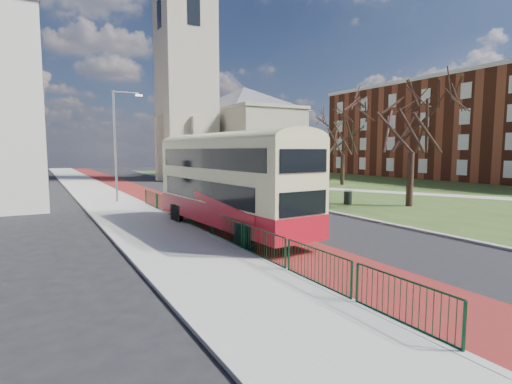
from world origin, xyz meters
TOP-DOWN VIEW (x-y plane):
  - ground at (0.00, 0.00)m, footprint 160.00×160.00m
  - road_carriageway at (1.50, 20.00)m, footprint 9.00×120.00m
  - bus_lane at (-1.20, 20.00)m, footprint 3.40×120.00m
  - pavement_west at (-5.00, 20.00)m, footprint 4.00×120.00m
  - kerb_west at (-3.00, 20.00)m, footprint 0.25×120.00m
  - kerb_east at (6.10, 22.00)m, footprint 0.25×80.00m
  - grass_green at (26.00, 22.00)m, footprint 40.00×80.00m
  - footpath at (20.00, 10.00)m, footprint 18.84×32.82m
  - pedestrian_railing at (-2.95, 4.00)m, footprint 0.07×24.00m
  - gothic_church at (12.56, 38.00)m, footprint 16.38×18.00m
  - brick_terrace at (40.00, 20.00)m, footprint 10.30×44.30m
  - streetlamp at (-4.35, 18.00)m, footprint 2.13×0.18m
  - bus at (-1.83, 4.50)m, footprint 3.25×10.89m
  - winter_tree_near at (12.61, 6.22)m, footprint 7.07×7.07m
  - winter_tree_far at (20.18, 21.61)m, footprint 6.15×6.15m
  - litter_bin at (9.57, 8.96)m, footprint 0.80×0.80m

SIDE VIEW (x-z plane):
  - ground at x=0.00m, z-range 0.00..0.00m
  - road_carriageway at x=1.50m, z-range 0.00..0.01m
  - bus_lane at x=-1.20m, z-range 0.00..0.01m
  - grass_green at x=26.00m, z-range 0.00..0.04m
  - footpath at x=20.00m, z-range 0.04..0.07m
  - pavement_west at x=-5.00m, z-range 0.00..0.12m
  - kerb_west at x=-3.00m, z-range 0.00..0.13m
  - kerb_east at x=6.10m, z-range 0.00..0.13m
  - litter_bin at x=9.57m, z-range 0.04..1.02m
  - pedestrian_railing at x=-2.95m, z-range -0.01..1.11m
  - bus at x=-1.83m, z-range 0.32..4.81m
  - streetlamp at x=-4.35m, z-range 0.59..8.59m
  - winter_tree_far at x=20.18m, z-range 1.70..10.33m
  - winter_tree_near at x=12.61m, z-range 1.86..11.29m
  - brick_terrace at x=40.00m, z-range 0.01..13.51m
  - gothic_church at x=12.56m, z-range -6.87..33.13m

